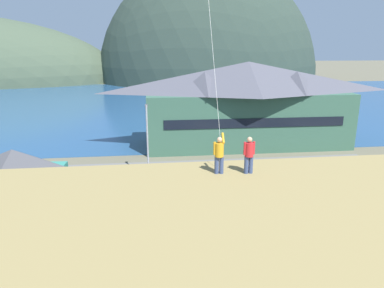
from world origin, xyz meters
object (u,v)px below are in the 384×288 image
at_px(parked_car_mid_row_center, 106,210).
at_px(person_companion, 249,154).
at_px(storage_shed_waterside, 211,126).
at_px(wharf_dock, 188,123).
at_px(moored_boat_outer_mooring, 206,116).
at_px(harbor_lodge, 247,102).
at_px(parked_car_front_row_red, 194,179).
at_px(person_kite_flyer, 219,154).
at_px(parked_car_lone_by_shed, 326,212).
at_px(parked_car_front_row_silver, 344,170).
at_px(parked_car_mid_row_near, 116,182).
at_px(parked_car_corner_spot, 194,212).
at_px(moored_boat_wharfside, 167,119).
at_px(parking_light_pole, 147,136).
at_px(storage_shed_near_lot, 17,184).
at_px(parked_car_mid_row_far, 287,174).

distance_m(parked_car_mid_row_center, person_companion, 13.34).
bearing_deg(parked_car_mid_row_center, storage_shed_waterside, 62.37).
bearing_deg(wharf_dock, moored_boat_outer_mooring, 45.82).
xyz_separation_m(harbor_lodge, parked_car_front_row_red, (-8.62, -14.19, -4.56)).
bearing_deg(harbor_lodge, person_companion, -105.64).
bearing_deg(person_companion, person_kite_flyer, 174.01).
height_order(storage_shed_waterside, parked_car_lone_by_shed, storage_shed_waterside).
xyz_separation_m(harbor_lodge, parked_car_front_row_silver, (5.82, -13.62, -4.56)).
height_order(parked_car_mid_row_near, person_kite_flyer, person_kite_flyer).
distance_m(harbor_lodge, parked_car_mid_row_center, 25.40).
distance_m(parked_car_lone_by_shed, parked_car_corner_spot, 9.37).
height_order(moored_boat_wharfside, parked_car_lone_by_shed, moored_boat_wharfside).
bearing_deg(moored_boat_wharfside, person_kite_flyer, -89.68).
distance_m(wharf_dock, parking_light_pole, 24.39).
relative_size(parked_car_mid_row_center, person_companion, 2.42).
distance_m(parked_car_lone_by_shed, parking_light_pole, 17.08).
relative_size(storage_shed_near_lot, person_companion, 3.93).
height_order(parking_light_pole, person_companion, person_companion).
bearing_deg(person_companion, harbor_lodge, 74.36).
bearing_deg(moored_boat_wharfside, parked_car_corner_spot, -89.99).
relative_size(parked_car_front_row_silver, parked_car_corner_spot, 1.00).
relative_size(moored_boat_outer_mooring, parked_car_mid_row_near, 1.83).
xyz_separation_m(parked_car_front_row_silver, parked_car_mid_row_near, (-21.20, -0.46, 0.00)).
bearing_deg(parking_light_pole, parked_car_corner_spot, -72.58).
height_order(parked_car_mid_row_near, person_companion, person_companion).
bearing_deg(storage_shed_near_lot, harbor_lodge, 39.08).
distance_m(storage_shed_waterside, parked_car_corner_spot, 23.66).
xyz_separation_m(parked_car_front_row_red, parked_car_lone_by_shed, (8.49, -7.40, 0.00)).
bearing_deg(storage_shed_near_lot, parked_car_corner_spot, -11.66).
xyz_separation_m(moored_boat_outer_mooring, parked_car_mid_row_center, (-13.09, -36.02, 0.34)).
bearing_deg(storage_shed_waterside, parked_car_mid_row_far, -75.21).
relative_size(storage_shed_waterside, wharf_dock, 0.33).
distance_m(moored_boat_wharfside, moored_boat_outer_mooring, 7.06).
bearing_deg(storage_shed_near_lot, moored_boat_wharfside, 68.93).
distance_m(storage_shed_waterside, parked_car_mid_row_far, 16.92).
height_order(storage_shed_near_lot, wharf_dock, storage_shed_near_lot).
xyz_separation_m(harbor_lodge, person_kite_flyer, (-9.20, -27.88, 2.01)).
xyz_separation_m(storage_shed_waterside, parking_light_pole, (-8.44, -12.88, 2.04)).
xyz_separation_m(parked_car_mid_row_near, person_companion, (7.54, -13.94, 6.56)).
xyz_separation_m(storage_shed_near_lot, parked_car_front_row_silver, (27.90, 4.31, -1.73)).
xyz_separation_m(parked_car_mid_row_near, parked_car_corner_spot, (5.94, -6.46, 0.00)).
xyz_separation_m(parked_car_lone_by_shed, parked_car_corner_spot, (-9.31, 1.06, 0.00)).
bearing_deg(parked_car_front_row_silver, parked_car_mid_row_near, -178.76).
bearing_deg(moored_boat_wharfside, harbor_lodge, -57.54).
relative_size(storage_shed_waterside, parked_car_mid_row_center, 1.21).
xyz_separation_m(wharf_dock, moored_boat_outer_mooring, (3.62, 3.72, 0.37)).
relative_size(wharf_dock, person_kite_flyer, 8.22).
bearing_deg(person_companion, moored_boat_wharfside, 92.14).
xyz_separation_m(parked_car_mid_row_center, parked_car_mid_row_far, (15.81, 5.64, 0.00)).
distance_m(moored_boat_outer_mooring, parked_car_front_row_red, 31.35).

